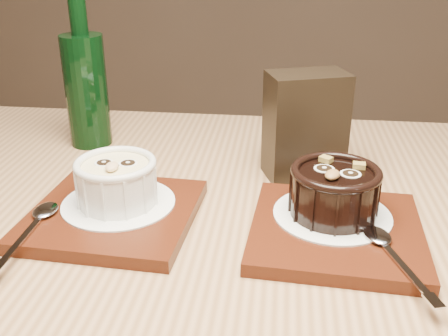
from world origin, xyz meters
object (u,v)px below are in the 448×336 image
object	(u,v)px
tray_right	(336,231)
ramekin_dark	(334,189)
tray_left	(114,214)
ramekin_white	(117,180)
green_bottle	(86,86)
table	(203,297)
condiment_stand	(305,126)

from	to	relation	value
tray_right	ramekin_dark	xyz separation A→B (m)	(-0.00, 0.02, 0.04)
tray_left	ramekin_dark	distance (m)	0.25
ramekin_white	green_bottle	xyz separation A→B (m)	(-0.11, 0.21, 0.05)
ramekin_dark	green_bottle	distance (m)	0.42
tray_left	ramekin_white	world-z (taller)	ramekin_white
table	condiment_stand	world-z (taller)	condiment_stand
ramekin_white	tray_right	xyz separation A→B (m)	(0.25, -0.02, -0.04)
tray_left	green_bottle	size ratio (longest dim) A/B	0.77
ramekin_dark	condiment_stand	xyz separation A→B (m)	(-0.03, 0.14, 0.02)
green_bottle	table	bearing A→B (deg)	-47.68
tray_left	tray_right	world-z (taller)	same
condiment_stand	green_bottle	distance (m)	0.33
table	tray_left	distance (m)	0.14
table	tray_right	world-z (taller)	tray_right
tray_right	green_bottle	xyz separation A→B (m)	(-0.36, 0.23, 0.08)
table	green_bottle	xyz separation A→B (m)	(-0.21, 0.24, 0.18)
condiment_stand	table	bearing A→B (deg)	-123.86
table	tray_left	xyz separation A→B (m)	(-0.10, 0.01, 0.10)
table	ramekin_dark	distance (m)	0.20
tray_right	ramekin_white	bearing A→B (deg)	176.20
ramekin_white	ramekin_dark	world-z (taller)	ramekin_dark
ramekin_white	green_bottle	distance (m)	0.25
tray_right	ramekin_dark	size ratio (longest dim) A/B	1.85
tray_left	condiment_stand	size ratio (longest dim) A/B	1.29
table	ramekin_dark	world-z (taller)	ramekin_dark
ramekin_white	condiment_stand	world-z (taller)	condiment_stand
table	tray_left	world-z (taller)	tray_left
ramekin_dark	ramekin_white	bearing A→B (deg)	-158.79
tray_right	ramekin_dark	world-z (taller)	ramekin_dark
table	ramekin_white	size ratio (longest dim) A/B	13.11
table	tray_right	distance (m)	0.18
ramekin_white	condiment_stand	size ratio (longest dim) A/B	0.66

